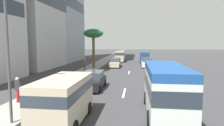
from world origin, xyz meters
TOP-DOWN VIEW (x-y plane):
  - ground_plane at (31.50, 0.00)m, footprint 198.00×198.00m
  - sidewalk_right at (31.50, 6.51)m, footprint 162.00×2.93m
  - lane_stripe_mid at (13.75, 0.00)m, footprint 3.20×0.16m
  - lane_stripe_far at (25.37, 0.00)m, footprint 3.20×0.16m
  - car_lead at (15.01, 2.99)m, footprint 4.42×1.87m
  - minibus_second at (9.08, -2.76)m, footprint 6.57×2.30m
  - van_third at (7.12, 2.85)m, footprint 4.66×2.23m
  - van_fourth at (41.86, 2.68)m, footprint 5.26×2.14m
  - car_fifth at (32.13, -2.86)m, footprint 4.35×1.82m
  - car_sixth at (31.53, 2.66)m, footprint 4.34×1.79m
  - van_seventh at (41.02, -2.91)m, footprint 5.05×2.06m
  - pedestrian_near_lamp at (9.70, 7.24)m, footprint 0.32×0.38m
  - pedestrian_mid_block at (26.55, 6.98)m, footprint 0.34×0.25m
  - palm_tree at (29.20, 6.12)m, footprint 3.28×3.28m
  - street_lamp at (6.36, 5.34)m, footprint 0.24×0.97m

SIDE VIEW (x-z plane):
  - ground_plane at x=31.50m, z-range 0.00..0.00m
  - lane_stripe_mid at x=13.75m, z-range 0.00..0.01m
  - lane_stripe_far at x=25.37m, z-range 0.00..0.01m
  - sidewalk_right at x=31.50m, z-range 0.00..0.15m
  - car_sixth at x=31.53m, z-range -0.04..1.57m
  - car_lead at x=15.01m, z-range -0.04..1.59m
  - car_fifth at x=32.13m, z-range -0.05..1.61m
  - pedestrian_mid_block at x=26.55m, z-range 0.23..1.88m
  - pedestrian_near_lamp at x=9.70m, z-range 0.25..2.02m
  - van_seventh at x=41.02m, z-range 0.17..2.54m
  - van_third at x=7.12m, z-range 0.18..2.62m
  - van_fourth at x=41.86m, z-range 0.18..2.71m
  - minibus_second at x=9.08m, z-range 0.15..3.12m
  - street_lamp at x=6.36m, z-range 0.95..7.76m
  - palm_tree at x=29.20m, z-range 2.47..8.97m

